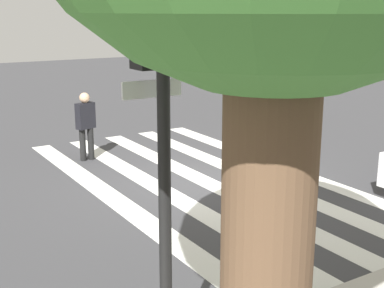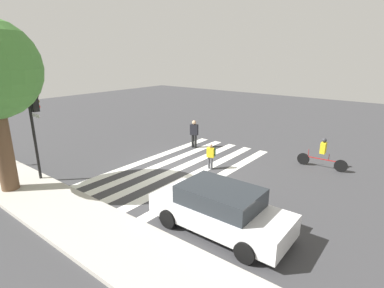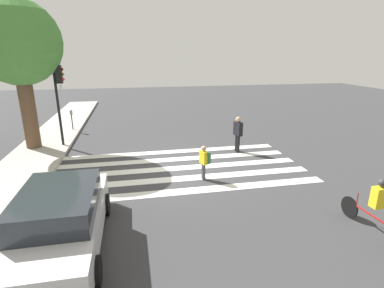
{
  "view_description": "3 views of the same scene",
  "coord_description": "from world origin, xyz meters",
  "px_view_note": "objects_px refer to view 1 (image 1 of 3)",
  "views": [
    {
      "loc": [
        6.2,
        9.42,
        3.7
      ],
      "look_at": [
        0.23,
        -0.16,
        0.85
      ],
      "focal_mm": 50.0,
      "sensor_mm": 36.0,
      "label": 1
    },
    {
      "loc": [
        -9.25,
        11.0,
        5.55
      ],
      "look_at": [
        -0.49,
        -0.18,
        1.28
      ],
      "focal_mm": 28.0,
      "sensor_mm": 36.0,
      "label": 2
    },
    {
      "loc": [
        -11.42,
        1.82,
        4.61
      ],
      "look_at": [
        0.04,
        -0.49,
        1.0
      ],
      "focal_mm": 28.0,
      "sensor_mm": 36.0,
      "label": 3
    }
  ],
  "objects_px": {
    "traffic_light": "(156,94)",
    "cyclist_mid_street": "(276,96)",
    "pedestrian_adult_tall_backpack": "(234,134)",
    "pedestrian_adult_yellow_jacket": "(86,122)"
  },
  "relations": [
    {
      "from": "traffic_light",
      "to": "pedestrian_adult_yellow_jacket",
      "type": "relative_size",
      "value": 2.46
    },
    {
      "from": "pedestrian_adult_yellow_jacket",
      "to": "pedestrian_adult_tall_backpack",
      "type": "height_order",
      "value": "pedestrian_adult_yellow_jacket"
    },
    {
      "from": "traffic_light",
      "to": "cyclist_mid_street",
      "type": "bearing_deg",
      "value": -135.5
    },
    {
      "from": "traffic_light",
      "to": "pedestrian_adult_tall_backpack",
      "type": "height_order",
      "value": "traffic_light"
    },
    {
      "from": "pedestrian_adult_tall_backpack",
      "to": "pedestrian_adult_yellow_jacket",
      "type": "bearing_deg",
      "value": -57.01
    },
    {
      "from": "pedestrian_adult_yellow_jacket",
      "to": "cyclist_mid_street",
      "type": "bearing_deg",
      "value": 172.66
    },
    {
      "from": "traffic_light",
      "to": "cyclist_mid_street",
      "type": "height_order",
      "value": "traffic_light"
    },
    {
      "from": "pedestrian_adult_tall_backpack",
      "to": "cyclist_mid_street",
      "type": "xyz_separation_m",
      "value": [
        -4.36,
        -3.53,
        0.09
      ]
    },
    {
      "from": "pedestrian_adult_yellow_jacket",
      "to": "cyclist_mid_street",
      "type": "relative_size",
      "value": 0.71
    },
    {
      "from": "traffic_light",
      "to": "cyclist_mid_street",
      "type": "distance_m",
      "value": 13.61
    }
  ]
}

